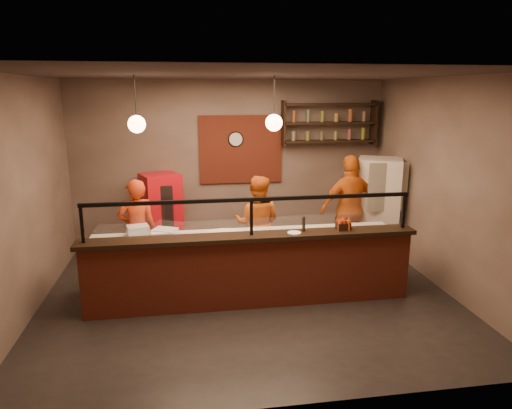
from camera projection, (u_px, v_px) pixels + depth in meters
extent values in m
plane|color=black|center=(249.00, 296.00, 6.83)|extent=(6.00, 6.00, 0.00)
plane|color=#3A302C|center=(248.00, 75.00, 6.07)|extent=(6.00, 6.00, 0.00)
plane|color=#7C675B|center=(231.00, 165.00, 8.85)|extent=(6.00, 0.00, 6.00)
plane|color=#7C675B|center=(23.00, 199.00, 6.00)|extent=(0.00, 5.00, 5.00)
plane|color=#7C675B|center=(444.00, 185.00, 6.90)|extent=(0.00, 5.00, 5.00)
plane|color=#7C675B|center=(287.00, 251.00, 4.05)|extent=(6.00, 0.00, 6.00)
cube|color=maroon|center=(241.00, 149.00, 8.78)|extent=(1.60, 0.04, 1.30)
cube|color=maroon|center=(252.00, 273.00, 6.43)|extent=(4.60, 0.25, 1.00)
cube|color=black|center=(251.00, 237.00, 6.30)|extent=(4.70, 0.37, 0.06)
cube|color=gray|center=(247.00, 265.00, 6.92)|extent=(4.60, 0.75, 0.85)
cube|color=white|center=(247.00, 236.00, 6.82)|extent=(4.60, 0.75, 0.05)
cube|color=white|center=(251.00, 217.00, 6.23)|extent=(4.40, 0.02, 0.50)
cube|color=black|center=(251.00, 199.00, 6.17)|extent=(4.50, 0.05, 0.05)
cube|color=black|center=(82.00, 224.00, 5.90)|extent=(0.04, 0.04, 0.50)
cube|color=black|center=(251.00, 217.00, 6.23)|extent=(0.04, 0.04, 0.50)
cube|color=black|center=(404.00, 211.00, 6.56)|extent=(0.04, 0.04, 0.50)
cube|color=black|center=(329.00, 141.00, 8.85)|extent=(1.80, 0.28, 0.04)
cube|color=black|center=(329.00, 123.00, 8.77)|extent=(1.80, 0.28, 0.04)
cube|color=black|center=(330.00, 104.00, 8.69)|extent=(1.80, 0.28, 0.04)
cube|color=black|center=(283.00, 123.00, 8.63)|extent=(0.04, 0.28, 0.85)
cube|color=black|center=(374.00, 122.00, 8.90)|extent=(0.04, 0.28, 0.85)
cylinder|color=black|center=(236.00, 139.00, 8.71)|extent=(0.30, 0.04, 0.30)
cylinder|color=black|center=(135.00, 98.00, 6.11)|extent=(0.01, 0.01, 0.60)
sphere|color=#F4BE86|center=(137.00, 124.00, 6.19)|extent=(0.24, 0.24, 0.24)
cylinder|color=black|center=(274.00, 98.00, 6.39)|extent=(0.01, 0.01, 0.60)
sphere|color=#F4BE86|center=(274.00, 123.00, 6.48)|extent=(0.24, 0.24, 0.24)
imported|color=red|center=(137.00, 229.00, 7.33)|extent=(0.67, 0.52, 1.65)
imported|color=#C65412|center=(257.00, 223.00, 7.70)|extent=(0.94, 0.83, 1.64)
imported|color=#D15B13|center=(350.00, 209.00, 8.09)|extent=(1.16, 0.56, 1.92)
cube|color=beige|center=(378.00, 208.00, 8.38)|extent=(0.98, 0.96, 1.82)
cube|color=red|center=(162.00, 214.00, 8.51)|extent=(0.82, 0.79, 1.52)
cylinder|color=white|center=(225.00, 234.00, 6.83)|extent=(0.65, 0.65, 0.01)
cube|color=white|center=(162.00, 236.00, 6.50)|extent=(0.32, 0.27, 0.15)
cube|color=silver|center=(138.00, 231.00, 6.75)|extent=(0.36, 0.31, 0.15)
cube|color=silver|center=(165.00, 234.00, 6.58)|extent=(0.40, 0.36, 0.16)
cylinder|color=gold|center=(154.00, 234.00, 6.75)|extent=(0.35, 0.11, 0.06)
cube|color=black|center=(343.00, 226.00, 6.51)|extent=(0.20, 0.16, 0.10)
cylinder|color=black|center=(304.00, 224.00, 6.43)|extent=(0.05, 0.05, 0.21)
cylinder|color=white|center=(294.00, 233.00, 6.36)|extent=(0.25, 0.25, 0.01)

